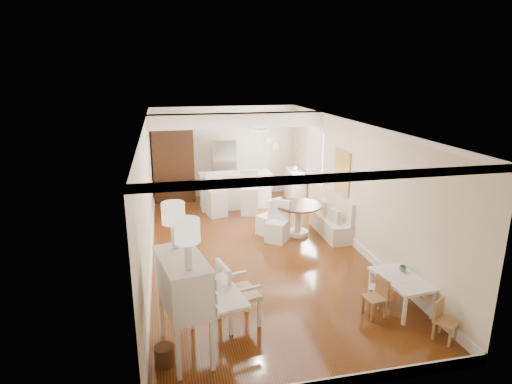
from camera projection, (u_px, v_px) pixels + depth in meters
name	position (u px, v px, depth m)	size (l,w,h in m)	color
room	(253.00, 159.00, 9.33)	(9.00, 9.04, 2.82)	brown
secretary_bureau	(184.00, 306.00, 5.89)	(1.14, 1.16, 1.46)	white
gustavian_armchair	(239.00, 292.00, 6.65)	(0.61, 0.61, 1.06)	white
wicker_basket	(164.00, 355.00, 5.80)	(0.27, 0.27, 0.27)	#523319
kids_table	(400.00, 292.00, 7.18)	(0.64, 1.07, 0.54)	white
kids_chair_a	(375.00, 297.00, 6.90)	(0.32, 0.32, 0.66)	olive
kids_chair_b	(377.00, 287.00, 7.37)	(0.25, 0.25, 0.51)	#A7744C
kids_chair_c	(446.00, 321.00, 6.27)	(0.30, 0.30, 0.63)	#AC824E
banquette	(331.00, 215.00, 10.31)	(0.52, 1.60, 0.98)	silver
dining_table	(298.00, 220.00, 10.31)	(1.13, 1.13, 0.77)	#442715
slip_chair_near	(277.00, 222.00, 9.89)	(0.45, 0.47, 0.95)	white
slip_chair_far	(269.00, 216.00, 10.33)	(0.44, 0.46, 0.93)	white
breakfast_counter	(235.00, 190.00, 12.36)	(2.05, 0.65, 1.03)	white
bar_stool_left	(216.00, 195.00, 11.61)	(0.47, 0.47, 1.18)	silver
bar_stool_right	(249.00, 193.00, 11.77)	(0.48, 0.48, 1.20)	white
pantry_cabinet	(173.00, 164.00, 12.85)	(1.20, 0.60, 2.30)	#381E11
fridge	(236.00, 169.00, 13.28)	(0.75, 0.65, 1.80)	silver
sideboard	(295.00, 185.00, 13.05)	(0.44, 1.00, 0.95)	white
pencil_cup	(403.00, 269.00, 7.32)	(0.12, 0.12, 0.10)	#538F58
branch_vase	(295.00, 167.00, 12.85)	(0.16, 0.16, 0.17)	white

